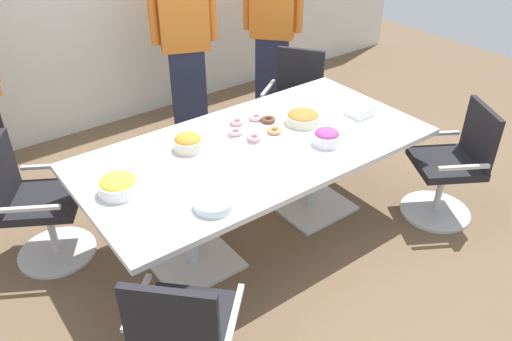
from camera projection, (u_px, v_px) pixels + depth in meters
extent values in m
cube|color=brown|center=(256.00, 232.00, 3.87)|extent=(10.00, 10.00, 0.01)
cube|color=silver|center=(256.00, 148.00, 3.47)|extent=(2.40, 1.20, 0.04)
cube|color=silver|center=(193.00, 260.00, 3.58)|extent=(0.56, 0.56, 0.02)
cylinder|color=silver|center=(190.00, 220.00, 3.39)|extent=(0.09, 0.09, 0.69)
cube|color=silver|center=(310.00, 204.00, 4.13)|extent=(0.56, 0.56, 0.02)
cylinder|color=silver|center=(313.00, 167.00, 3.94)|extent=(0.09, 0.09, 0.69)
cylinder|color=silver|center=(292.00, 146.00, 4.93)|extent=(0.75, 0.75, 0.02)
cylinder|color=silver|center=(292.00, 126.00, 4.81)|extent=(0.05, 0.05, 0.41)
cube|color=black|center=(293.00, 104.00, 4.69)|extent=(0.64, 0.64, 0.06)
cube|color=black|center=(300.00, 71.00, 4.73)|extent=(0.28, 0.38, 0.42)
cube|color=silver|center=(320.00, 95.00, 4.56)|extent=(0.32, 0.23, 0.02)
cube|color=silver|center=(268.00, 88.00, 4.69)|extent=(0.32, 0.23, 0.02)
cylinder|color=silver|center=(58.00, 252.00, 3.66)|extent=(0.74, 0.74, 0.02)
cylinder|color=silver|center=(51.00, 228.00, 3.54)|extent=(0.05, 0.05, 0.41)
cube|color=black|center=(44.00, 201.00, 3.41)|extent=(0.63, 0.63, 0.06)
cube|color=black|center=(1.00, 173.00, 3.27)|extent=(0.26, 0.40, 0.42)
cube|color=silver|center=(48.00, 166.00, 3.55)|extent=(0.33, 0.21, 0.02)
cube|color=silver|center=(30.00, 209.00, 3.15)|extent=(0.33, 0.21, 0.02)
cube|color=black|center=(187.00, 324.00, 2.54)|extent=(0.65, 0.65, 0.06)
cube|color=black|center=(171.00, 325.00, 2.24)|extent=(0.34, 0.34, 0.42)
cube|color=silver|center=(137.00, 302.00, 2.51)|extent=(0.28, 0.28, 0.02)
cube|color=silver|center=(235.00, 313.00, 2.45)|extent=(0.28, 0.28, 0.02)
cylinder|color=silver|center=(435.00, 211.00, 4.06)|extent=(0.74, 0.74, 0.02)
cylinder|color=silver|center=(440.00, 189.00, 3.94)|extent=(0.05, 0.05, 0.41)
cube|color=black|center=(446.00, 163.00, 3.82)|extent=(0.63, 0.63, 0.06)
cube|color=black|center=(480.00, 134.00, 3.70)|extent=(0.26, 0.40, 0.42)
cube|color=silver|center=(464.00, 167.00, 3.55)|extent=(0.33, 0.22, 0.02)
cube|color=silver|center=(436.00, 134.00, 3.96)|extent=(0.33, 0.22, 0.02)
cube|color=#232842|center=(189.00, 92.00, 4.97)|extent=(0.37, 0.31, 0.87)
cube|color=orange|center=(183.00, 12.00, 4.55)|extent=(0.49, 0.37, 0.69)
cylinder|color=orange|center=(212.00, 6.00, 4.59)|extent=(0.10, 0.10, 0.62)
cylinder|color=orange|center=(152.00, 10.00, 4.47)|extent=(0.10, 0.10, 0.62)
cube|color=#232842|center=(272.00, 74.00, 5.45)|extent=(0.36, 0.37, 0.80)
cube|color=orange|center=(273.00, 5.00, 5.06)|extent=(0.45, 0.48, 0.64)
cylinder|color=orange|center=(300.00, 3.00, 5.00)|extent=(0.11, 0.11, 0.57)
cylinder|color=orange|center=(247.00, 0.00, 5.09)|extent=(0.11, 0.11, 0.57)
cylinder|color=white|center=(326.00, 139.00, 3.45)|extent=(0.19, 0.19, 0.08)
ellipsoid|color=#9E3D8E|center=(327.00, 134.00, 3.43)|extent=(0.17, 0.17, 0.07)
cylinder|color=beige|center=(188.00, 144.00, 3.39)|extent=(0.20, 0.20, 0.08)
ellipsoid|color=orange|center=(188.00, 139.00, 3.37)|extent=(0.18, 0.18, 0.07)
cylinder|color=beige|center=(303.00, 119.00, 3.72)|extent=(0.26, 0.26, 0.07)
ellipsoid|color=#AD702D|center=(303.00, 115.00, 3.70)|extent=(0.22, 0.22, 0.06)
cylinder|color=white|center=(119.00, 187.00, 2.97)|extent=(0.24, 0.24, 0.08)
ellipsoid|color=yellow|center=(118.00, 181.00, 2.95)|extent=(0.21, 0.21, 0.07)
cylinder|color=white|center=(254.00, 130.00, 3.64)|extent=(0.40, 0.40, 0.01)
torus|color=brown|center=(268.00, 120.00, 3.72)|extent=(0.11, 0.11, 0.03)
torus|color=pink|center=(256.00, 117.00, 3.75)|extent=(0.11, 0.11, 0.03)
torus|color=pink|center=(237.00, 122.00, 3.70)|extent=(0.11, 0.11, 0.03)
torus|color=pink|center=(235.00, 132.00, 3.56)|extent=(0.11, 0.11, 0.03)
torus|color=pink|center=(254.00, 137.00, 3.50)|extent=(0.11, 0.11, 0.03)
torus|color=tan|center=(274.00, 130.00, 3.58)|extent=(0.11, 0.11, 0.03)
cylinder|color=white|center=(214.00, 207.00, 2.87)|extent=(0.23, 0.23, 0.01)
cylinder|color=silver|center=(214.00, 206.00, 2.87)|extent=(0.23, 0.23, 0.01)
cylinder|color=white|center=(214.00, 205.00, 2.87)|extent=(0.23, 0.23, 0.01)
cylinder|color=silver|center=(214.00, 204.00, 2.86)|extent=(0.23, 0.23, 0.01)
cylinder|color=white|center=(214.00, 204.00, 2.86)|extent=(0.23, 0.23, 0.01)
cylinder|color=silver|center=(214.00, 203.00, 2.86)|extent=(0.23, 0.23, 0.01)
cylinder|color=white|center=(213.00, 202.00, 2.85)|extent=(0.23, 0.23, 0.01)
cylinder|color=silver|center=(213.00, 201.00, 2.85)|extent=(0.23, 0.23, 0.01)
cylinder|color=white|center=(213.00, 200.00, 2.85)|extent=(0.23, 0.23, 0.01)
cube|color=white|center=(360.00, 110.00, 3.83)|extent=(0.17, 0.17, 0.07)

